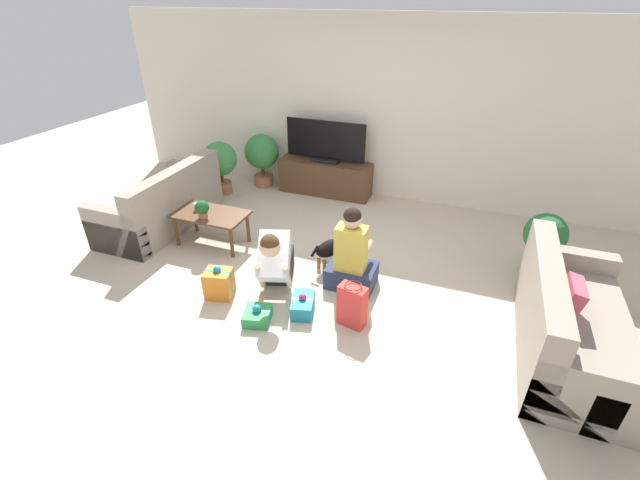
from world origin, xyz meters
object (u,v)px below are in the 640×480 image
(potted_plant_back_left, at_px, (262,154))
(tv, at_px, (325,144))
(gift_box_c, at_px, (257,315))
(tabletop_plant, at_px, (202,208))
(coffee_table, at_px, (211,217))
(gift_box_b, at_px, (219,283))
(sofa_left, at_px, (163,206))
(person_kneeling, at_px, (276,259))
(person_sitting, at_px, (352,258))
(sofa_right, at_px, (568,325))
(gift_bag_a, at_px, (352,305))
(potted_plant_corner_left, at_px, (220,161))
(mug, at_px, (198,206))
(dog, at_px, (334,246))
(tv_console, at_px, (325,178))
(gift_box_a, at_px, (303,305))
(potted_plant_corner_right, at_px, (545,237))

(potted_plant_back_left, bearing_deg, tv, 2.66)
(gift_box_c, relative_size, tabletop_plant, 1.53)
(coffee_table, bearing_deg, gift_box_b, -53.90)
(sofa_left, bearing_deg, tv, 136.71)
(person_kneeling, distance_m, person_sitting, 0.81)
(sofa_right, bearing_deg, tabletop_plant, 84.11)
(gift_bag_a, bearing_deg, person_kneeling, 162.38)
(tv, distance_m, gift_box_c, 3.24)
(potted_plant_corner_left, xyz_separation_m, mug, (0.55, -1.41, -0.05))
(potted_plant_corner_left, bearing_deg, gift_bag_a, -38.73)
(dog, height_order, gift_box_b, dog)
(tv_console, relative_size, gift_box_c, 4.26)
(mug, bearing_deg, tv_console, 63.03)
(tv_console, xyz_separation_m, gift_box_b, (-0.13, -2.91, -0.11))
(potted_plant_back_left, height_order, dog, potted_plant_back_left)
(gift_bag_a, bearing_deg, gift_box_b, -177.38)
(person_kneeling, bearing_deg, dog, 37.44)
(dog, relative_size, gift_box_b, 1.39)
(sofa_right, distance_m, mug, 4.22)
(gift_box_b, distance_m, gift_box_c, 0.61)
(coffee_table, distance_m, gift_box_c, 1.70)
(person_sitting, bearing_deg, mug, -7.76)
(sofa_left, height_order, gift_box_b, sofa_left)
(potted_plant_back_left, distance_m, person_sitting, 3.11)
(tv_console, height_order, potted_plant_back_left, potted_plant_back_left)
(person_kneeling, relative_size, gift_box_a, 2.11)
(mug, relative_size, tabletop_plant, 0.54)
(coffee_table, distance_m, dog, 1.61)
(gift_box_b, height_order, tabletop_plant, tabletop_plant)
(tabletop_plant, bearing_deg, gift_bag_a, -18.96)
(potted_plant_corner_right, height_order, person_sitting, person_sitting)
(potted_plant_back_left, bearing_deg, gift_box_c, -63.89)
(sofa_right, xyz_separation_m, mug, (-4.18, 0.57, 0.18))
(sofa_left, bearing_deg, potted_plant_corner_left, 173.18)
(tv_console, height_order, gift_box_c, tv_console)
(person_kneeling, distance_m, gift_bag_a, 1.00)
(potted_plant_corner_right, distance_m, gift_bag_a, 2.34)
(sofa_right, relative_size, person_kneeling, 2.15)
(mug, bearing_deg, potted_plant_corner_right, 9.57)
(sofa_right, height_order, gift_box_b, sofa_right)
(mug, xyz_separation_m, tabletop_plant, (0.19, -0.15, 0.08))
(sofa_left, bearing_deg, coffee_table, 77.89)
(potted_plant_corner_left, distance_m, mug, 1.51)
(potted_plant_corner_left, bearing_deg, sofa_left, -96.82)
(tabletop_plant, bearing_deg, person_sitting, -3.89)
(potted_plant_corner_left, xyz_separation_m, gift_bag_a, (2.85, -2.29, -0.30))
(gift_box_b, height_order, gift_bag_a, gift_bag_a)
(gift_bag_a, bearing_deg, coffee_table, 157.99)
(tabletop_plant, bearing_deg, potted_plant_back_left, 97.31)
(potted_plant_back_left, bearing_deg, dog, -44.69)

